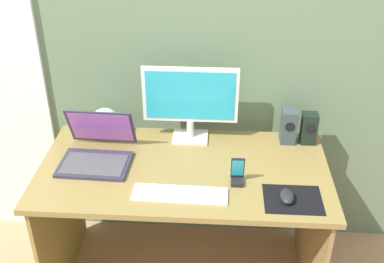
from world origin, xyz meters
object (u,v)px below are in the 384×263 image
speaker_right (309,128)px  keyboard_external (180,194)px  laptop (97,151)px  mouse (287,196)px  fishbowl (105,123)px  speaker_near_monitor (289,126)px  phone_in_dock (237,174)px  monitor (190,100)px

speaker_right → keyboard_external: bearing=-142.5°
laptop → mouse: laptop is taller
fishbowl → mouse: fishbowl is taller
laptop → keyboard_external: laptop is taller
speaker_near_monitor → keyboard_external: size_ratio=0.43×
keyboard_external → fishbowl: bearing=133.4°
fishbowl → keyboard_external: bearing=-48.0°
phone_in_dock → keyboard_external: bearing=-157.6°
monitor → phone_in_dock: size_ratio=3.48×
fishbowl → keyboard_external: 0.64m
monitor → fishbowl: monitor is taller
speaker_right → speaker_near_monitor: size_ratio=0.92×
keyboard_external → mouse: (0.46, -0.01, 0.02)m
speaker_right → phone_in_dock: 0.52m
mouse → speaker_near_monitor: bearing=83.7°
monitor → mouse: 0.69m
speaker_right → keyboard_external: speaker_right is taller
monitor → laptop: bearing=-152.6°
fishbowl → keyboard_external: size_ratio=0.38×
monitor → laptop: 0.52m
speaker_near_monitor → mouse: (-0.05, -0.48, -0.07)m
monitor → mouse: (0.45, -0.48, -0.20)m
keyboard_external → phone_in_dock: phone_in_dock is taller
fishbowl → mouse: size_ratio=1.58×
monitor → laptop: monitor is taller
monitor → mouse: monitor is taller
fishbowl → mouse: 1.01m
speaker_right → laptop: laptop is taller
fishbowl → phone_in_dock: 0.77m
speaker_right → keyboard_external: (-0.62, -0.47, -0.08)m
laptop → fishbowl: 0.23m
keyboard_external → phone_in_dock: bearing=23.8°
laptop → speaker_right: bearing=12.2°
laptop → phone_in_dock: size_ratio=2.48×
phone_in_dock → speaker_right: bearing=45.2°
fishbowl → monitor: bearing=-0.2°
speaker_right → laptop: (-1.04, -0.22, -0.04)m
keyboard_external → phone_in_dock: (0.25, 0.10, 0.04)m
fishbowl → keyboard_external: fishbowl is taller
speaker_near_monitor → mouse: speaker_near_monitor is taller
mouse → phone_in_dock: bearing=152.3°
speaker_right → speaker_near_monitor: bearing=180.0°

